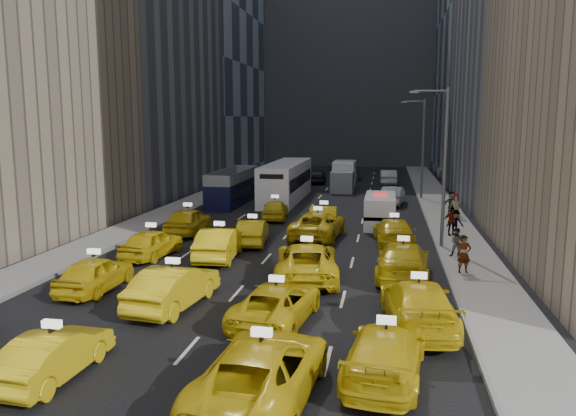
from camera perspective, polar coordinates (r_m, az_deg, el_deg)
name	(u,v)px	position (r m, az deg, el deg)	size (l,w,h in m)	color
ground	(223,309)	(22.29, -6.62, -10.14)	(160.00, 160.00, 0.00)	black
sidewalk_west	(188,204)	(48.64, -10.09, 0.40)	(3.00, 90.00, 0.15)	gray
sidewalk_east	(442,211)	(45.93, 15.35, -0.30)	(3.00, 90.00, 0.15)	gray
curb_west	(205,204)	(48.17, -8.47, 0.37)	(0.15, 90.00, 0.18)	slate
curb_east	(423,210)	(45.81, 13.54, -0.23)	(0.15, 90.00, 0.18)	slate
building_west_far	(188,14)	(79.95, -10.15, 18.82)	(16.00, 22.00, 42.00)	#2D3847
building_backdrop	(351,37)	(93.21, 6.43, 16.87)	(30.00, 12.00, 40.00)	slate
streetlight_near	(443,162)	(32.37, 15.45, 4.52)	(2.15, 0.22, 9.00)	#595B60
streetlight_far	(422,145)	(52.28, 13.43, 6.23)	(2.15, 0.22, 9.00)	#595B60
taxi_1	(54,355)	(17.76, -22.68, -13.57)	(1.46, 4.19, 1.38)	gold
taxi_2	(262,370)	(15.27, -2.66, -16.11)	(2.73, 5.92, 1.64)	gold
taxi_3	(385,353)	(16.68, 9.88, -14.27)	(2.09, 5.14, 1.49)	gold
taxi_4	(95,274)	(25.50, -19.01, -6.32)	(1.79, 4.45, 1.52)	gold
taxi_5	(174,287)	(22.54, -11.55, -7.84)	(1.75, 5.03, 1.66)	gold
taxi_6	(277,303)	(20.56, -1.16, -9.66)	(2.35, 5.11, 1.42)	gold
taxi_7	(418,304)	(20.57, 13.06, -9.52)	(2.35, 5.78, 1.68)	gold
taxi_8	(152,243)	(30.71, -13.69, -3.48)	(1.82, 4.52, 1.54)	gold
taxi_9	(220,243)	(29.72, -6.96, -3.58)	(1.77, 5.07, 1.67)	gold
taxi_10	(307,261)	(25.87, 1.91, -5.42)	(2.78, 6.02, 1.67)	gold
taxi_11	(403,261)	(26.47, 11.58, -5.28)	(2.34, 5.76, 1.67)	gold
taxi_12	(188,221)	(36.49, -10.12, -1.28)	(1.97, 4.91, 1.67)	gold
taxi_13	(253,232)	(33.03, -3.62, -2.44)	(1.53, 4.40, 1.45)	gold
taxi_14	(318,225)	(34.65, 3.05, -1.72)	(2.73, 5.91, 1.64)	gold
taxi_15	(394,231)	(33.53, 10.70, -2.35)	(2.12, 5.22, 1.52)	gold
taxi_16	(275,209)	(40.98, -1.33, -0.14)	(1.75, 4.35, 1.48)	gold
taxi_17	(324,218)	(37.19, 3.66, -1.00)	(1.71, 4.90, 1.61)	gold
nypd_van	(380,211)	(38.97, 9.33, -0.32)	(2.19, 5.34, 2.27)	silver
double_decker	(233,187)	(49.05, -5.59, 2.14)	(2.84, 9.95, 2.86)	black
city_bus	(286,181)	(50.63, -0.18, 2.71)	(3.75, 13.31, 3.39)	white
box_truck	(344,176)	(57.95, 5.68, 3.22)	(2.71, 6.54, 2.92)	silver
misc_car_0	(393,195)	(48.90, 10.61, 1.26)	(1.66, 4.76, 1.57)	#9C9EA3
misc_car_1	(271,177)	(63.75, -1.73, 3.18)	(2.48, 5.38, 1.50)	black
misc_car_2	(351,174)	(67.39, 6.46, 3.45)	(2.09, 5.15, 1.49)	slate
misc_car_3	(317,176)	(63.85, 2.99, 3.25)	(1.94, 4.82, 1.64)	black
misc_car_4	(388,177)	(63.66, 10.14, 3.10)	(1.74, 4.98, 1.64)	#B0B4B8
pedestrian_0	(464,254)	(27.56, 17.46, -4.49)	(0.65, 0.43, 1.79)	gray
pedestrian_1	(457,243)	(30.54, 16.81, -3.39)	(0.75, 0.41, 1.54)	gray
pedestrian_2	(455,223)	(36.10, 16.60, -1.44)	(1.04, 0.43, 1.62)	gray
pedestrian_3	(451,221)	(36.03, 16.27, -1.30)	(1.05, 0.48, 1.79)	gray
pedestrian_4	(456,206)	(42.46, 16.68, 0.20)	(0.86, 0.47, 1.76)	gray
pedestrian_5	(452,203)	(43.62, 16.30, 0.45)	(1.63, 0.47, 1.76)	gray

